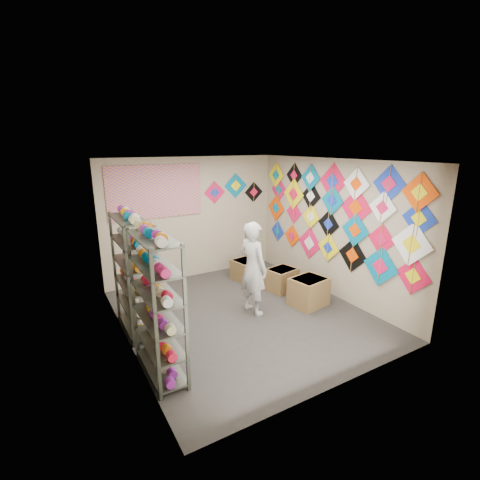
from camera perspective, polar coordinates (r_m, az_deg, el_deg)
ground at (r=6.39m, az=0.58°, el=-12.06°), size 4.50×4.50×0.00m
room_walls at (r=5.82m, az=0.62°, el=2.46°), size 4.50×4.50×4.50m
shelf_rack_front at (r=4.63m, az=-13.39°, el=-10.60°), size 0.40×1.10×1.90m
shelf_rack_back at (r=5.80m, az=-17.17°, el=-5.47°), size 0.40×1.10×1.90m
string_spools at (r=5.17m, az=-15.58°, el=-6.78°), size 0.12×2.36×0.12m
kite_wall_display at (r=6.96m, az=15.18°, el=4.02°), size 0.06×4.29×2.11m
back_wall_kites at (r=8.21m, az=-0.89°, el=8.26°), size 1.56×0.02×0.73m
poster at (r=7.47m, az=-13.63°, el=7.69°), size 2.00×0.01×1.10m
shopkeeper at (r=6.15m, az=2.14°, el=-4.64°), size 0.77×0.63×1.68m
carton_a at (r=6.74m, az=11.18°, el=-8.32°), size 0.72×0.64×0.54m
carton_b at (r=7.32m, az=6.88°, el=-6.46°), size 0.65×0.57×0.47m
carton_c at (r=7.84m, az=0.80°, el=-4.92°), size 0.55×0.59×0.45m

